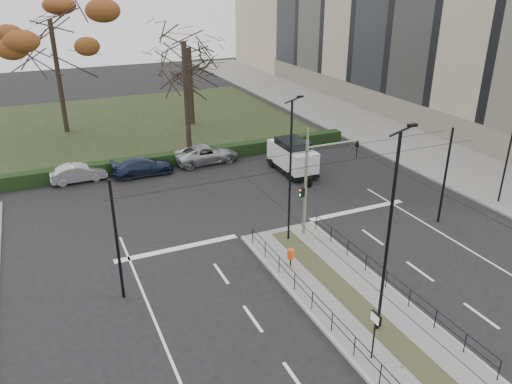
{
  "coord_description": "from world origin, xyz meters",
  "views": [
    {
      "loc": [
        -11.96,
        -18.49,
        13.94
      ],
      "look_at": [
        -1.0,
        5.88,
        2.34
      ],
      "focal_mm": 35.0,
      "sensor_mm": 36.0,
      "label": 1
    }
  ],
  "objects_px": {
    "traffic_light": "(311,180)",
    "bare_tree_near": "(184,50)",
    "white_van": "(292,155)",
    "parked_car_second": "(78,173)",
    "streetlamp_median_near": "(389,234)",
    "rust_tree": "(50,19)",
    "streetlamp_median_far": "(291,171)",
    "bare_tree_center": "(189,53)",
    "parked_car_fourth": "(206,154)",
    "litter_bin": "(291,254)",
    "parked_car_third": "(143,166)",
    "streetlamp_sidewalk": "(511,140)",
    "info_panel": "(375,323)"
  },
  "relations": [
    {
      "from": "parked_car_second",
      "to": "rust_tree",
      "type": "bearing_deg",
      "value": -2.85
    },
    {
      "from": "white_van",
      "to": "bare_tree_near",
      "type": "relative_size",
      "value": 0.4
    },
    {
      "from": "parked_car_fourth",
      "to": "info_panel",
      "type": "bearing_deg",
      "value": 173.72
    },
    {
      "from": "streetlamp_median_far",
      "to": "parked_car_third",
      "type": "distance_m",
      "value": 15.19
    },
    {
      "from": "streetlamp_sidewalk",
      "to": "traffic_light",
      "type": "bearing_deg",
      "value": 174.03
    },
    {
      "from": "info_panel",
      "to": "parked_car_fourth",
      "type": "height_order",
      "value": "info_panel"
    },
    {
      "from": "rust_tree",
      "to": "parked_car_third",
      "type": "bearing_deg",
      "value": -73.45
    },
    {
      "from": "bare_tree_center",
      "to": "white_van",
      "type": "bearing_deg",
      "value": -79.61
    },
    {
      "from": "traffic_light",
      "to": "bare_tree_near",
      "type": "distance_m",
      "value": 17.92
    },
    {
      "from": "parked_car_third",
      "to": "bare_tree_center",
      "type": "bearing_deg",
      "value": -32.97
    },
    {
      "from": "parked_car_second",
      "to": "bare_tree_near",
      "type": "height_order",
      "value": "bare_tree_near"
    },
    {
      "from": "streetlamp_median_far",
      "to": "bare_tree_near",
      "type": "bearing_deg",
      "value": 91.7
    },
    {
      "from": "streetlamp_median_near",
      "to": "parked_car_second",
      "type": "xyz_separation_m",
      "value": [
        -9.69,
        22.95,
        -4.03
      ]
    },
    {
      "from": "parked_car_fourth",
      "to": "rust_tree",
      "type": "bearing_deg",
      "value": 32.29
    },
    {
      "from": "parked_car_fourth",
      "to": "bare_tree_near",
      "type": "height_order",
      "value": "bare_tree_near"
    },
    {
      "from": "streetlamp_median_far",
      "to": "rust_tree",
      "type": "distance_m",
      "value": 30.27
    },
    {
      "from": "litter_bin",
      "to": "rust_tree",
      "type": "height_order",
      "value": "rust_tree"
    },
    {
      "from": "litter_bin",
      "to": "streetlamp_sidewalk",
      "type": "distance_m",
      "value": 16.9
    },
    {
      "from": "info_panel",
      "to": "bare_tree_near",
      "type": "distance_m",
      "value": 28.11
    },
    {
      "from": "rust_tree",
      "to": "streetlamp_median_far",
      "type": "bearing_deg",
      "value": -71.2
    },
    {
      "from": "traffic_light",
      "to": "parked_car_third",
      "type": "xyz_separation_m",
      "value": [
        -6.76,
        13.49,
        -2.77
      ]
    },
    {
      "from": "parked_car_third",
      "to": "traffic_light",
      "type": "bearing_deg",
      "value": -153.41
    },
    {
      "from": "streetlamp_median_far",
      "to": "white_van",
      "type": "relative_size",
      "value": 1.67
    },
    {
      "from": "parked_car_fourth",
      "to": "litter_bin",
      "type": "bearing_deg",
      "value": 173.07
    },
    {
      "from": "streetlamp_median_near",
      "to": "parked_car_fourth",
      "type": "height_order",
      "value": "streetlamp_median_near"
    },
    {
      "from": "litter_bin",
      "to": "parked_car_third",
      "type": "bearing_deg",
      "value": 103.84
    },
    {
      "from": "litter_bin",
      "to": "white_van",
      "type": "xyz_separation_m",
      "value": [
        6.63,
        12.31,
        0.5
      ]
    },
    {
      "from": "streetlamp_median_far",
      "to": "bare_tree_center",
      "type": "bearing_deg",
      "value": 84.61
    },
    {
      "from": "parked_car_fourth",
      "to": "bare_tree_center",
      "type": "xyz_separation_m",
      "value": [
        2.42,
        11.32,
        6.35
      ]
    },
    {
      "from": "parked_car_third",
      "to": "parked_car_fourth",
      "type": "bearing_deg",
      "value": -83.43
    },
    {
      "from": "streetlamp_median_far",
      "to": "streetlamp_sidewalk",
      "type": "distance_m",
      "value": 15.23
    },
    {
      "from": "parked_car_third",
      "to": "bare_tree_near",
      "type": "relative_size",
      "value": 0.38
    },
    {
      "from": "bare_tree_center",
      "to": "parked_car_fourth",
      "type": "bearing_deg",
      "value": -102.06
    },
    {
      "from": "parked_car_second",
      "to": "white_van",
      "type": "bearing_deg",
      "value": -108.48
    },
    {
      "from": "streetlamp_median_far",
      "to": "parked_car_fourth",
      "type": "xyz_separation_m",
      "value": [
        0.01,
        14.37,
        -3.59
      ]
    },
    {
      "from": "traffic_light",
      "to": "bare_tree_near",
      "type": "relative_size",
      "value": 0.47
    },
    {
      "from": "parked_car_third",
      "to": "rust_tree",
      "type": "xyz_separation_m",
      "value": [
        -4.25,
        14.31,
        9.76
      ]
    },
    {
      "from": "streetlamp_median_far",
      "to": "white_van",
      "type": "height_order",
      "value": "streetlamp_median_far"
    },
    {
      "from": "info_panel",
      "to": "streetlamp_median_far",
      "type": "xyz_separation_m",
      "value": [
        1.54,
        9.94,
        2.5
      ]
    },
    {
      "from": "bare_tree_center",
      "to": "bare_tree_near",
      "type": "relative_size",
      "value": 0.82
    },
    {
      "from": "streetlamp_median_near",
      "to": "bare_tree_center",
      "type": "bearing_deg",
      "value": 85.6
    },
    {
      "from": "rust_tree",
      "to": "parked_car_fourth",
      "type": "bearing_deg",
      "value": -55.07
    },
    {
      "from": "parked_car_second",
      "to": "bare_tree_center",
      "type": "xyz_separation_m",
      "value": [
        12.33,
        11.32,
        6.42
      ]
    },
    {
      "from": "litter_bin",
      "to": "white_van",
      "type": "bearing_deg",
      "value": 61.7
    },
    {
      "from": "traffic_light",
      "to": "streetlamp_median_far",
      "type": "height_order",
      "value": "streetlamp_median_far"
    },
    {
      "from": "white_van",
      "to": "parked_car_second",
      "type": "bearing_deg",
      "value": 162.92
    },
    {
      "from": "white_van",
      "to": "litter_bin",
      "type": "bearing_deg",
      "value": -118.3
    },
    {
      "from": "streetlamp_sidewalk",
      "to": "parked_car_second",
      "type": "bearing_deg",
      "value": 148.23
    },
    {
      "from": "parked_car_second",
      "to": "parked_car_fourth",
      "type": "relative_size",
      "value": 0.77
    },
    {
      "from": "streetlamp_median_near",
      "to": "bare_tree_near",
      "type": "xyz_separation_m",
      "value": [
        -0.3,
        25.91,
        3.88
      ]
    }
  ]
}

